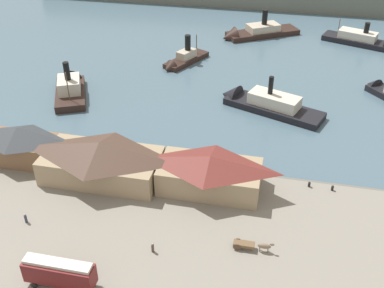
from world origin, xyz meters
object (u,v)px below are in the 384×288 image
(ferry_shed_customs_shed, at_px, (101,159))
(ferry_approaching_west, at_px, (253,33))
(ferry_shed_west_terminal, at_px, (20,143))
(pedestrian_standing_center, at_px, (153,248))
(ferry_shed_central_terminal, at_px, (210,172))
(ferry_near_quay, at_px, (182,60))
(horse_cart, at_px, (252,245))
(mooring_post_west, at_px, (309,184))
(street_tram, at_px, (59,272))
(ferry_approaching_east, at_px, (261,102))
(mooring_post_center_west, at_px, (332,188))
(ferry_departing_north, at_px, (366,41))
(pedestrian_near_east_shed, at_px, (26,218))
(ferry_mid_harbor, at_px, (70,87))

(ferry_shed_customs_shed, height_order, ferry_approaching_west, ferry_shed_customs_shed)
(ferry_shed_customs_shed, bearing_deg, ferry_shed_west_terminal, 173.81)
(pedestrian_standing_center, bearing_deg, ferry_shed_customs_shed, 131.30)
(ferry_shed_central_terminal, bearing_deg, ferry_near_quay, 107.96)
(horse_cart, bearing_deg, pedestrian_standing_center, -166.17)
(mooring_post_west, relative_size, ferry_near_quay, 0.05)
(ferry_shed_customs_shed, xyz_separation_m, ferry_shed_central_terminal, (19.58, 0.79, -0.32))
(street_tram, relative_size, mooring_post_west, 10.95)
(pedestrian_standing_center, height_order, ferry_approaching_east, ferry_approaching_east)
(horse_cart, height_order, pedestrian_standing_center, horse_cart)
(mooring_post_center_west, bearing_deg, ferry_shed_customs_shed, -173.63)
(ferry_approaching_east, bearing_deg, ferry_shed_west_terminal, -142.76)
(street_tram, bearing_deg, ferry_approaching_east, 69.31)
(mooring_post_center_west, xyz_separation_m, ferry_departing_north, (12.68, 76.00, -0.25))
(mooring_post_west, relative_size, mooring_post_center_west, 1.00)
(ferry_near_quay, bearing_deg, mooring_post_center_west, -52.40)
(ferry_approaching_west, bearing_deg, ferry_departing_north, -0.00)
(ferry_near_quay, bearing_deg, ferry_shed_customs_shed, -92.16)
(ferry_shed_west_terminal, relative_size, mooring_post_west, 19.22)
(ferry_shed_customs_shed, xyz_separation_m, mooring_post_west, (36.79, 4.75, -3.28))
(horse_cart, relative_size, ferry_approaching_east, 0.24)
(pedestrian_standing_center, xyz_separation_m, mooring_post_west, (22.74, 20.74, -0.33))
(pedestrian_near_east_shed, xyz_separation_m, ferry_approaching_west, (26.72, 94.70, -0.69))
(pedestrian_standing_center, bearing_deg, ferry_mid_harbor, 126.24)
(ferry_shed_central_terminal, distance_m, pedestrian_near_east_shed, 31.12)
(ferry_mid_harbor, bearing_deg, mooring_post_center_west, -23.80)
(street_tram, xyz_separation_m, horse_cart, (24.85, 12.14, -1.71))
(ferry_approaching_east, bearing_deg, ferry_shed_customs_shed, -126.95)
(ferry_departing_north, bearing_deg, ferry_near_quay, -153.38)
(ferry_shed_west_terminal, height_order, ferry_approaching_west, ferry_shed_west_terminal)
(mooring_post_center_west, bearing_deg, ferry_mid_harbor, 156.20)
(mooring_post_center_west, bearing_deg, ferry_shed_west_terminal, -177.29)
(mooring_post_west, height_order, ferry_departing_north, ferry_departing_north)
(pedestrian_standing_center, distance_m, ferry_near_quay, 71.81)
(ferry_shed_customs_shed, height_order, ferry_mid_harbor, ferry_mid_harbor)
(ferry_approaching_west, bearing_deg, ferry_shed_customs_shed, -103.35)
(ferry_shed_customs_shed, xyz_separation_m, ferry_near_quay, (2.07, 54.80, -3.60))
(ferry_shed_west_terminal, height_order, mooring_post_west, ferry_shed_west_terminal)
(mooring_post_center_west, distance_m, ferry_near_quay, 63.42)
(street_tram, bearing_deg, ferry_departing_north, 64.61)
(pedestrian_standing_center, bearing_deg, ferry_shed_west_terminal, 150.04)
(ferry_shed_central_terminal, bearing_deg, horse_cart, -56.47)
(street_tram, bearing_deg, mooring_post_west, 41.42)
(street_tram, bearing_deg, pedestrian_standing_center, 39.27)
(ferry_approaching_east, distance_m, ferry_mid_harbor, 46.76)
(mooring_post_west, distance_m, mooring_post_center_west, 3.98)
(horse_cart, bearing_deg, mooring_post_center_west, 53.93)
(pedestrian_near_east_shed, bearing_deg, ferry_shed_customs_shed, 61.75)
(ferry_shed_central_terminal, distance_m, ferry_departing_north, 86.71)
(ferry_departing_north, bearing_deg, mooring_post_west, -102.39)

